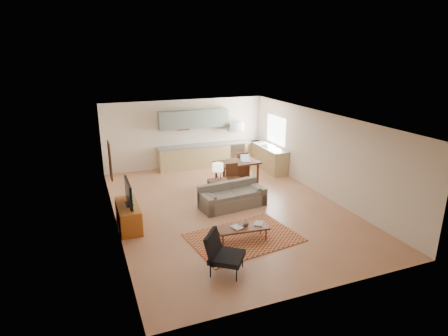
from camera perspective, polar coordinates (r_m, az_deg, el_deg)
name	(u,v)px	position (r m, az deg, el deg)	size (l,w,h in m)	color
room	(228,164)	(10.91, 0.57, 0.56)	(9.00, 9.00, 9.00)	#AE714F
kitchen_counter_back	(210,155)	(15.22, -2.14, 2.00)	(4.26, 0.64, 0.92)	tan
kitchen_counter_right	(268,157)	(14.96, 6.73, 1.62)	(0.64, 2.26, 0.92)	tan
kitchen_range	(235,153)	(15.60, 1.68, 2.36)	(0.62, 0.62, 0.90)	#A5A8AD
kitchen_microwave	(235,127)	(15.37, 1.69, 6.34)	(0.62, 0.40, 0.35)	#A5A8AD
upper_cabinets	(194,119)	(14.85, -4.60, 7.46)	(2.80, 0.34, 0.70)	slate
window_right	(276,130)	(14.84, 7.91, 5.78)	(0.02, 1.40, 1.05)	white
wall_art_left	(110,161)	(11.01, -16.94, 1.04)	(0.06, 0.42, 1.10)	olive
triptych	(183,124)	(14.91, -6.22, 6.68)	(1.70, 0.04, 0.50)	beige
rug	(244,238)	(9.62, 3.03, -10.56)	(2.64, 1.83, 0.02)	maroon
sofa	(233,196)	(11.25, 1.33, -4.25)	(2.06, 0.90, 0.72)	#6A6255
coffee_table	(242,234)	(9.41, 2.83, -9.98)	(1.27, 0.50, 0.38)	#512615
book_a	(233,229)	(9.20, 1.45, -9.22)	(0.30, 0.35, 0.03)	maroon
book_b	(255,223)	(9.51, 4.68, -8.36)	(0.34, 0.36, 0.02)	navy
vase	(246,223)	(9.36, 3.34, -8.31)	(0.18, 0.18, 0.16)	black
armchair	(227,253)	(8.07, 0.45, -12.89)	(0.78, 0.78, 0.89)	black
tv_credenza	(128,216)	(10.34, -14.37, -7.08)	(0.54, 1.40, 0.65)	#974814
tv	(129,193)	(10.10, -14.34, -3.70)	(0.11, 1.08, 0.65)	black
console_table	(218,190)	(11.73, -0.93, -3.40)	(0.59, 0.39, 0.69)	#3A1E11
table_lamp	(218,171)	(11.52, -0.94, -0.52)	(0.33, 0.33, 0.55)	beige
dining_table	(237,172)	(13.29, 1.98, -0.65)	(1.53, 0.88, 0.78)	#3A1E11
dining_chair_near	(234,178)	(12.51, 1.50, -1.50)	(0.44, 0.46, 0.91)	#3A1E11
dining_chair_far	(240,164)	(14.03, 2.42, 0.69)	(0.45, 0.47, 0.94)	#3A1E11
laptop	(246,158)	(13.17, 3.40, 1.48)	(0.33, 0.25, 0.25)	#A5A8AD
soap_bottle	(267,144)	(14.73, 6.55, 3.61)	(0.10, 0.10, 0.19)	beige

